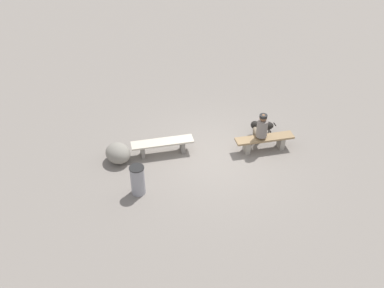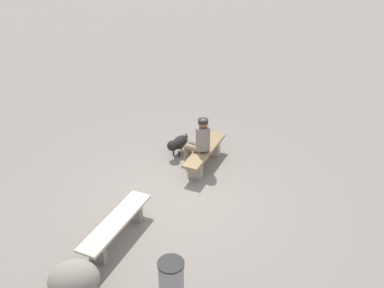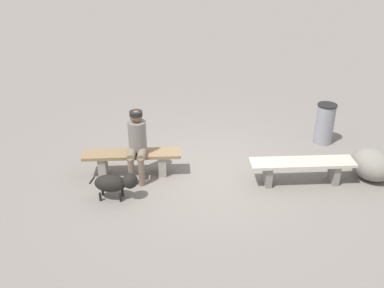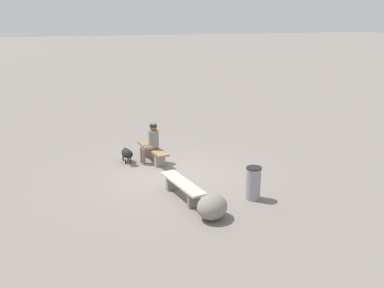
# 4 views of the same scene
# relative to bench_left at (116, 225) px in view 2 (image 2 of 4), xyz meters

# --- Properties ---
(ground) EXTENTS (210.00, 210.00, 0.06)m
(ground) POSITION_rel_bench_left_xyz_m (1.70, -0.24, -0.36)
(ground) COLOR gray
(bench_left) EXTENTS (1.93, 0.66, 0.45)m
(bench_left) POSITION_rel_bench_left_xyz_m (0.00, 0.00, 0.00)
(bench_left) COLOR gray
(bench_left) RESTS_ON ground
(bench_right) EXTENTS (1.86, 0.61, 0.47)m
(bench_right) POSITION_rel_bench_left_xyz_m (3.13, -0.08, -0.01)
(bench_right) COLOR gray
(bench_right) RESTS_ON ground
(seated_person) EXTENTS (0.36, 0.62, 1.31)m
(seated_person) POSITION_rel_bench_left_xyz_m (3.01, -0.02, 0.43)
(seated_person) COLOR slate
(seated_person) RESTS_ON ground
(dog) EXTENTS (0.85, 0.31, 0.50)m
(dog) POSITION_rel_bench_left_xyz_m (3.26, 0.76, -0.01)
(dog) COLOR black
(dog) RESTS_ON ground
(trash_bin) EXTENTS (0.41, 0.41, 0.89)m
(trash_bin) POSITION_rel_bench_left_xyz_m (-0.73, -1.72, 0.11)
(trash_bin) COLOR gray
(trash_bin) RESTS_ON ground
(boulder) EXTENTS (1.05, 1.07, 0.59)m
(boulder) POSITION_rel_bench_left_xyz_m (-1.34, -0.26, -0.04)
(boulder) COLOR gray
(boulder) RESTS_ON ground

